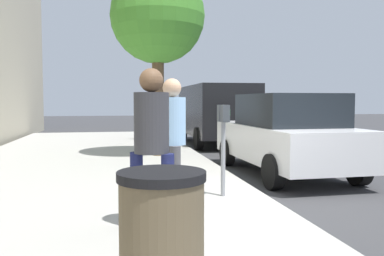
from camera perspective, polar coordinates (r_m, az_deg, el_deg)
The scene contains 10 objects.
ground_plane at distance 6.39m, azimuth 11.13°, elevation -10.95°, with size 80.00×80.00×0.00m, color #38383A.
sidewalk_slab at distance 5.98m, azimuth -17.23°, elevation -11.35°, with size 28.00×6.00×0.15m, color #A8A59E.
parking_meter at distance 6.28m, azimuth 4.39°, elevation -0.36°, with size 0.36×0.12×1.41m.
pedestrian_at_meter at distance 5.80m, azimuth -2.80°, elevation -0.28°, with size 0.54×0.39×1.79m.
pedestrian_bystander at distance 4.68m, azimuth -5.66°, elevation -0.77°, with size 0.40×0.49×1.84m.
parked_sedan_near at distance 9.16m, azimuth 12.93°, elevation -0.84°, with size 4.45×2.06×1.77m.
parked_van_far at distance 15.24m, azimuth 3.23°, elevation 2.42°, with size 5.23×2.18×2.18m.
street_tree at distance 11.27m, azimuth -4.82°, elevation 15.09°, with size 2.51×2.51×4.98m.
traffic_signal at distance 15.00m, azimuth -4.78°, elevation 7.43°, with size 0.24×0.44×3.60m.
trash_bin at distance 2.82m, azimuth -4.23°, elevation -16.15°, with size 0.59×0.59×1.01m.
Camera 1 is at (-5.73, 2.32, 1.62)m, focal length 38.21 mm.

